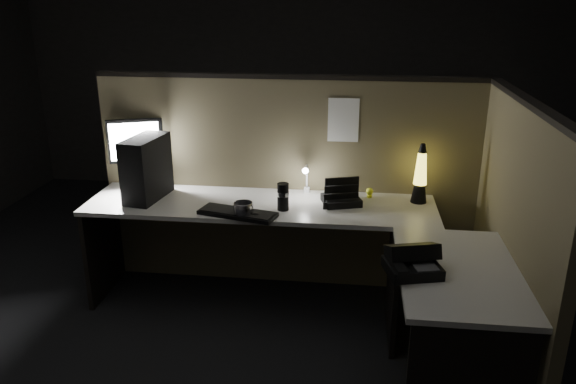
# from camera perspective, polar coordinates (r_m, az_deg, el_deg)

# --- Properties ---
(floor) EXTENTS (6.00, 6.00, 0.00)m
(floor) POSITION_cam_1_polar(r_m,az_deg,el_deg) (3.51, -1.81, -16.02)
(floor) COLOR black
(floor) RESTS_ON ground
(room_shell) EXTENTS (6.00, 6.00, 6.00)m
(room_shell) POSITION_cam_1_polar(r_m,az_deg,el_deg) (2.88, -2.16, 11.16)
(room_shell) COLOR silver
(room_shell) RESTS_ON ground
(partition_back) EXTENTS (2.66, 0.06, 1.50)m
(partition_back) POSITION_cam_1_polar(r_m,az_deg,el_deg) (3.99, 0.07, 0.70)
(partition_back) COLOR brown
(partition_back) RESTS_ON ground
(partition_right) EXTENTS (0.06, 1.66, 1.50)m
(partition_right) POSITION_cam_1_polar(r_m,az_deg,el_deg) (3.31, 21.83, -4.88)
(partition_right) COLOR brown
(partition_right) RESTS_ON ground
(desk) EXTENTS (2.60, 1.60, 0.73)m
(desk) POSITION_cam_1_polar(r_m,az_deg,el_deg) (3.41, 1.72, -5.79)
(desk) COLOR beige
(desk) RESTS_ON ground
(pc_tower) EXTENTS (0.24, 0.42, 0.42)m
(pc_tower) POSITION_cam_1_polar(r_m,az_deg,el_deg) (3.85, -14.18, 2.36)
(pc_tower) COLOR black
(pc_tower) RESTS_ON desk
(monitor) EXTENTS (0.37, 0.18, 0.49)m
(monitor) POSITION_cam_1_polar(r_m,az_deg,el_deg) (4.09, -15.18, 4.51)
(monitor) COLOR black
(monitor) RESTS_ON desk
(keyboard) EXTENTS (0.52, 0.28, 0.02)m
(keyboard) POSITION_cam_1_polar(r_m,az_deg,el_deg) (3.52, -5.14, -2.18)
(keyboard) COLOR black
(keyboard) RESTS_ON desk
(mouse) EXTENTS (0.11, 0.10, 0.04)m
(mouse) POSITION_cam_1_polar(r_m,az_deg,el_deg) (3.46, -3.45, -2.39)
(mouse) COLOR black
(mouse) RESTS_ON desk
(clip_lamp) EXTENTS (0.04, 0.16, 0.21)m
(clip_lamp) POSITION_cam_1_polar(r_m,az_deg,el_deg) (3.83, 1.85, 1.50)
(clip_lamp) COLOR white
(clip_lamp) RESTS_ON desk
(organizer) EXTENTS (0.28, 0.27, 0.18)m
(organizer) POSITION_cam_1_polar(r_m,az_deg,el_deg) (3.71, 5.43, -0.54)
(organizer) COLOR black
(organizer) RESTS_ON desk
(lava_lamp) EXTENTS (0.11, 0.11, 0.40)m
(lava_lamp) POSITION_cam_1_polar(r_m,az_deg,el_deg) (3.77, 13.28, 1.36)
(lava_lamp) COLOR black
(lava_lamp) RESTS_ON desk
(travel_mug) EXTENTS (0.08, 0.08, 0.18)m
(travel_mug) POSITION_cam_1_polar(r_m,az_deg,el_deg) (3.56, -0.50, -0.48)
(travel_mug) COLOR black
(travel_mug) RESTS_ON desk
(steel_mug) EXTENTS (0.15, 0.15, 0.10)m
(steel_mug) POSITION_cam_1_polar(r_m,az_deg,el_deg) (3.46, -4.55, -1.84)
(steel_mug) COLOR silver
(steel_mug) RESTS_ON desk
(figurine) EXTENTS (0.05, 0.05, 0.05)m
(figurine) POSITION_cam_1_polar(r_m,az_deg,el_deg) (3.83, 8.29, 0.06)
(figurine) COLOR yellow
(figurine) RESTS_ON desk
(pinned_paper) EXTENTS (0.21, 0.00, 0.29)m
(pinned_paper) POSITION_cam_1_polar(r_m,az_deg,el_deg) (3.80, 5.65, 7.27)
(pinned_paper) COLOR white
(pinned_paper) RESTS_ON partition_back
(desk_phone) EXTENTS (0.30, 0.30, 0.15)m
(desk_phone) POSITION_cam_1_polar(r_m,az_deg,el_deg) (2.86, 12.43, -6.86)
(desk_phone) COLOR black
(desk_phone) RESTS_ON desk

